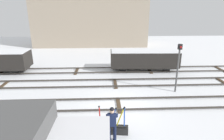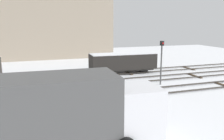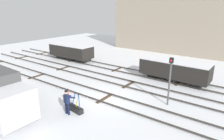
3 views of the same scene
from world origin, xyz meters
name	(u,v)px [view 1 (image 1 of 3)]	position (x,y,z in m)	size (l,w,h in m)	color
ground_plane	(119,105)	(0.00, 0.00, 0.00)	(60.00, 60.00, 0.00)	white
track_main_line	(119,104)	(0.00, 0.00, 0.11)	(44.00, 1.94, 0.18)	#38332D
track_siding_near	(115,83)	(0.00, 3.50, 0.11)	(44.00, 1.94, 0.18)	#38332D
track_siding_far	(113,70)	(0.00, 6.79, 0.11)	(44.00, 1.94, 0.18)	#38332D
switch_lever_frame	(113,128)	(-0.51, -2.70, 0.25)	(1.55, 0.53, 1.45)	black
rail_worker	(112,122)	(-0.56, -3.23, 0.96)	(0.59, 0.67, 1.71)	#111831
signal_post	(178,63)	(4.26, 1.87, 2.16)	(0.24, 0.32, 3.48)	#4C4C4C
apartment_building	(91,13)	(-2.87, 20.47, 4.96)	(17.65, 5.39, 9.91)	gray
freight_car_back_track	(144,59)	(2.94, 6.79, 1.17)	(6.40, 2.20, 1.98)	#2D2B28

